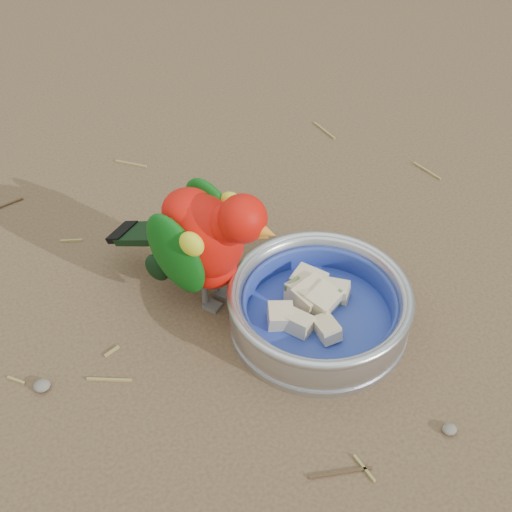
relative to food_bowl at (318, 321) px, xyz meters
name	(u,v)px	position (x,y,z in m)	size (l,w,h in m)	color
ground	(247,326)	(-0.08, 0.03, -0.01)	(60.00, 60.00, 0.00)	brown
food_bowl	(318,321)	(0.00, 0.00, 0.00)	(0.22, 0.22, 0.02)	#B2B2BA
bowl_wall	(320,305)	(0.00, 0.00, 0.03)	(0.22, 0.22, 0.04)	#B2B2BA
fruit_wedges	(319,309)	(0.00, 0.00, 0.02)	(0.13, 0.13, 0.03)	beige
lory_parrot	(205,247)	(-0.11, 0.10, 0.08)	(0.11, 0.22, 0.18)	red
ground_debris	(235,310)	(-0.09, 0.06, -0.01)	(0.90, 0.80, 0.01)	olive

